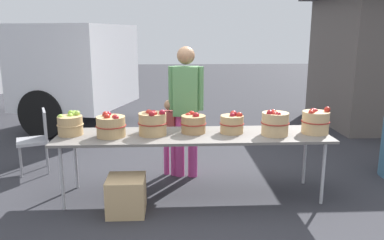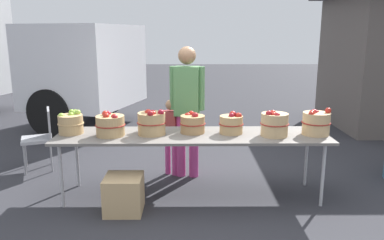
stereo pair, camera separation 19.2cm
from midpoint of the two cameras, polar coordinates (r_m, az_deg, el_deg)
name	(u,v)px [view 2 (the right image)]	position (r m, az deg, el deg)	size (l,w,h in m)	color
ground_plane	(192,195)	(4.61, 1.25, -11.20)	(40.00, 40.00, 0.00)	#2D2D33
market_table	(192,137)	(4.37, 1.30, -2.59)	(3.10, 0.76, 0.75)	slate
apple_basket_green_0	(71,123)	(4.56, -16.54, -0.43)	(0.30, 0.30, 0.27)	tan
apple_basket_red_0	(110,125)	(4.36, -10.91, -0.75)	(0.34, 0.34, 0.28)	tan
apple_basket_red_1	(152,123)	(4.34, -4.80, -0.41)	(0.33, 0.33, 0.30)	tan
apple_basket_red_2	(193,123)	(4.41, 1.34, -0.51)	(0.30, 0.30, 0.25)	#A87F51
apple_basket_red_3	(231,124)	(4.41, 7.17, -0.56)	(0.29, 0.29, 0.26)	tan
apple_basket_red_4	(274,124)	(4.38, 13.47, -0.60)	(0.32, 0.32, 0.30)	tan
apple_basket_red_5	(316,123)	(4.58, 19.23, -0.40)	(0.32, 0.32, 0.31)	tan
vendor_adult	(187,102)	(4.93, 0.38, 2.72)	(0.45, 0.27, 1.72)	#CC3F8C
child_customer	(171,131)	(5.07, -2.09, -1.68)	(0.25, 0.20, 1.03)	#CC3F8C
folding_chair	(42,134)	(5.67, -20.68, -1.99)	(0.52, 0.52, 0.86)	#99999E
produce_crate	(124,194)	(4.20, -8.85, -10.91)	(0.40, 0.40, 0.40)	tan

